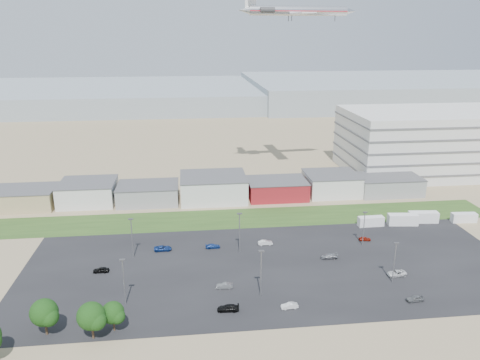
{
  "coord_description": "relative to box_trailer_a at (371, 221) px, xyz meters",
  "views": [
    {
      "loc": [
        -14.11,
        -81.11,
        54.68
      ],
      "look_at": [
        -2.35,
        22.0,
        21.93
      ],
      "focal_mm": 35.0,
      "sensor_mm": 36.0,
      "label": 1
    }
  ],
  "objects": [
    {
      "name": "ground",
      "position": [
        -38.9,
        -41.81,
        -1.42
      ],
      "size": [
        700.0,
        700.0,
        0.0
      ],
      "primitive_type": "plane",
      "color": "#887A56",
      "rests_on": "ground"
    },
    {
      "name": "parking_lot",
      "position": [
        -33.9,
        -21.81,
        -1.41
      ],
      "size": [
        120.0,
        50.0,
        0.01
      ],
      "primitive_type": "cube",
      "color": "black",
      "rests_on": "ground"
    },
    {
      "name": "grass_strip",
      "position": [
        -38.9,
        10.19,
        -1.41
      ],
      "size": [
        160.0,
        16.0,
        0.02
      ],
      "primitive_type": "cube",
      "color": "#29481B",
      "rests_on": "ground"
    },
    {
      "name": "hills_backdrop",
      "position": [
        1.1,
        273.19,
        3.08
      ],
      "size": [
        700.0,
        200.0,
        9.0
      ],
      "primitive_type": null,
      "color": "gray",
      "rests_on": "ground"
    },
    {
      "name": "building_row",
      "position": [
        -55.9,
        29.19,
        2.58
      ],
      "size": [
        170.0,
        20.0,
        8.0
      ],
      "primitive_type": null,
      "color": "silver",
      "rests_on": "ground"
    },
    {
      "name": "parking_garage",
      "position": [
        51.1,
        53.19,
        11.08
      ],
      "size": [
        80.0,
        40.0,
        25.0
      ],
      "primitive_type": "cube",
      "color": "silver",
      "rests_on": "ground"
    },
    {
      "name": "box_trailer_a",
      "position": [
        0.0,
        0.0,
        0.0
      ],
      "size": [
        7.62,
        2.56,
        2.83
      ],
      "primitive_type": null,
      "rotation": [
        0.0,
        0.0,
        0.03
      ],
      "color": "silver",
      "rests_on": "ground"
    },
    {
      "name": "box_trailer_b",
      "position": [
        9.74,
        -0.26,
        0.22
      ],
      "size": [
        8.97,
        3.68,
        3.27
      ],
      "primitive_type": null,
      "rotation": [
        0.0,
        0.0,
        -0.11
      ],
      "color": "silver",
      "rests_on": "ground"
    },
    {
      "name": "box_trailer_c",
      "position": [
        16.8,
        0.97,
        0.21
      ],
      "size": [
        8.87,
        3.5,
        3.25
      ],
      "primitive_type": null,
      "rotation": [
        0.0,
        0.0,
        -0.09
      ],
      "color": "silver",
      "rests_on": "ground"
    },
    {
      "name": "box_trailer_d",
      "position": [
        29.09,
        -0.31,
        -0.03
      ],
      "size": [
        7.56,
        2.82,
        2.78
      ],
      "primitive_type": null,
      "rotation": [
        0.0,
        0.0,
        -0.07
      ],
      "color": "silver",
      "rests_on": "ground"
    },
    {
      "name": "tree_mid",
      "position": [
        -80.86,
        -43.43,
        2.76
      ],
      "size": [
        5.57,
        5.57,
        8.36
      ],
      "primitive_type": null,
      "color": "black",
      "rests_on": "ground"
    },
    {
      "name": "tree_right",
      "position": [
        -71.87,
        -45.67,
        2.8
      ],
      "size": [
        5.63,
        5.63,
        8.44
      ],
      "primitive_type": null,
      "color": "black",
      "rests_on": "ground"
    },
    {
      "name": "tree_near",
      "position": [
        -68.3,
        -43.67,
        2.05
      ],
      "size": [
        4.62,
        4.62,
        6.93
      ],
      "primitive_type": null,
      "color": "black",
      "rests_on": "ground"
    },
    {
      "name": "lightpole_front_l",
      "position": [
        -67.24,
        -34.46,
        3.79
      ],
      "size": [
        1.23,
        0.51,
        10.42
      ],
      "primitive_type": null,
      "color": "slate",
      "rests_on": "ground"
    },
    {
      "name": "lightpole_front_m",
      "position": [
        -38.4,
        -34.46,
        3.98
      ],
      "size": [
        1.27,
        0.53,
        10.78
      ],
      "primitive_type": null,
      "color": "slate",
      "rests_on": "ground"
    },
    {
      "name": "lightpole_front_r",
      "position": [
        -7.44,
        -32.17,
        3.53
      ],
      "size": [
        1.16,
        0.49,
        9.89
      ],
      "primitive_type": null,
      "color": "slate",
      "rests_on": "ground"
    },
    {
      "name": "lightpole_back_l",
      "position": [
        -67.82,
        -12.68,
        3.87
      ],
      "size": [
        1.24,
        0.52,
        10.57
      ],
      "primitive_type": null,
      "color": "slate",
      "rests_on": "ground"
    },
    {
      "name": "lightpole_back_m",
      "position": [
        -40.6,
        -13.03,
        4.05
      ],
      "size": [
        1.29,
        0.54,
        10.93
      ],
      "primitive_type": null,
      "color": "slate",
      "rests_on": "ground"
    },
    {
      "name": "lightpole_back_r",
      "position": [
        -7.16,
        -12.46,
        3.36
      ],
      "size": [
        1.13,
        0.47,
        9.56
      ],
      "primitive_type": null,
      "color": "slate",
      "rests_on": "ground"
    },
    {
      "name": "airliner",
      "position": [
        -12.87,
        47.95,
        60.69
      ],
      "size": [
        45.41,
        32.75,
        12.78
      ],
      "primitive_type": null,
      "rotation": [
        0.0,
        0.0,
        0.08
      ],
      "color": "silver"
    },
    {
      "name": "parked_car_0",
      "position": [
        -5.2,
        -29.48,
        -0.78
      ],
      "size": [
        4.75,
        2.53,
        1.27
      ],
      "primitive_type": "imported",
      "rotation": [
        0.0,
        0.0,
        -1.48
      ],
      "color": "silver",
      "rests_on": "ground"
    },
    {
      "name": "parked_car_2",
      "position": [
        -6.05,
        -40.43,
        -0.78
      ],
      "size": [
        3.83,
        1.72,
        1.28
      ],
      "primitive_type": "imported",
      "rotation": [
        0.0,
        0.0,
        -1.51
      ],
      "color": "#595B5E",
      "rests_on": "ground"
    },
    {
      "name": "parked_car_3",
      "position": [
        -45.97,
        -39.51,
        -0.76
      ],
      "size": [
        4.65,
        2.17,
        1.31
      ],
      "primitive_type": "imported",
      "rotation": [
        0.0,
        0.0,
        -1.64
      ],
      "color": "black",
      "rests_on": "ground"
    },
    {
      "name": "parked_car_4",
      "position": [
        -45.96,
        -30.45,
        -0.81
      ],
      "size": [
        3.75,
        1.53,
        1.21
      ],
      "primitive_type": "imported",
      "rotation": [
        0.0,
        0.0,
        -1.64
      ],
      "color": "#595B5E",
      "rests_on": "ground"
    },
    {
      "name": "parked_car_5",
      "position": [
        -74.68,
        -19.89,
        -0.78
      ],
      "size": [
        3.8,
        1.67,
        1.27
      ],
      "primitive_type": "imported",
      "rotation": [
        0.0,
        0.0,
        -1.62
      ],
      "color": "black",
      "rests_on": "ground"
    },
    {
      "name": "parked_car_6",
      "position": [
        -47.37,
        -9.73,
        -0.85
      ],
      "size": [
        3.94,
        1.71,
        1.13
      ],
      "primitive_type": "imported",
      "rotation": [
        0.0,
        0.0,
        1.6
      ],
      "color": "navy",
      "rests_on": "ground"
    },
    {
      "name": "parked_car_8",
      "position": [
        -5.52,
        -9.8,
        -0.86
      ],
      "size": [
        3.41,
        1.7,
        1.12
      ],
      "primitive_type": "imported",
      "rotation": [
        0.0,
        0.0,
        1.45
      ],
      "color": "maroon",
      "rests_on": "ground"
    },
    {
      "name": "parked_car_9",
      "position": [
        -60.53,
        -9.73,
        -0.78
      ],
      "size": [
        4.66,
        2.25,
        1.28
      ],
      "primitive_type": "imported",
      "rotation": [
        0.0,
        0.0,
        1.6
      ],
      "color": "navy",
      "rests_on": "ground"
    },
    {
      "name": "parked_car_10",
      "position": [
        -74.11,
        -39.46,
        -0.87
      ],
      "size": [
        3.88,
        1.76,
        1.1
      ],
      "primitive_type": "imported",
      "rotation": [
        0.0,
        0.0,
        1.63
      ],
      "color": "#595B5E",
      "rests_on": "ground"
    },
    {
      "name": "parked_car_11",
      "position": [
        -33.17,
        -9.36,
        -0.78
      ],
      "size": [
        3.9,
        1.41,
        1.28
      ],
      "primitive_type": "imported",
      "rotation": [
        0.0,
        0.0,
        1.59
      ],
      "color": "silver",
      "rests_on": "ground"
    },
    {
      "name": "parked_car_12",
      "position": [
        -18.44,
        -19.14,
        -0.8
      ],
      "size": [
        4.34,
        1.9,
        1.24
      ],
      "primitive_type": "imported",
      "rotation": [
        0.0,
        0.0,
        -1.61
      ],
      "color": "#A5A5AA",
      "rests_on": "ground"
    },
    {
      "name": "parked_car_13",
      "position": [
        -33.2,
        -40.02,
        -0.83
      ],
      "size": [
        3.65,
        1.47,
        1.18
      ],
      "primitive_type": "imported",
      "rotation": [
        0.0,
        0.0,
        -1.51
      ],
      "color": "silver",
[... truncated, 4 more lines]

